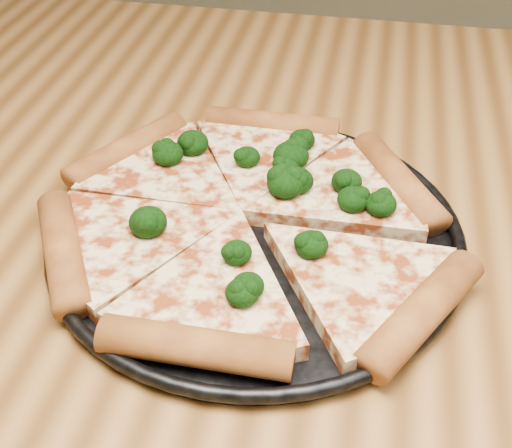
# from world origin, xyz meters

# --- Properties ---
(dining_table) EXTENTS (1.20, 0.90, 0.75)m
(dining_table) POSITION_xyz_m (0.00, 0.00, 0.66)
(dining_table) COLOR brown
(dining_table) RESTS_ON ground
(pizza_pan) EXTENTS (0.33, 0.33, 0.02)m
(pizza_pan) POSITION_xyz_m (-0.10, -0.03, 0.76)
(pizza_pan) COLOR black
(pizza_pan) RESTS_ON dining_table
(pizza) EXTENTS (0.35, 0.31, 0.03)m
(pizza) POSITION_xyz_m (-0.11, -0.02, 0.77)
(pizza) COLOR beige
(pizza) RESTS_ON pizza_pan
(broccoli_florets) EXTENTS (0.21, 0.22, 0.02)m
(broccoli_florets) POSITION_xyz_m (-0.10, 0.01, 0.78)
(broccoli_florets) COLOR black
(broccoli_florets) RESTS_ON pizza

